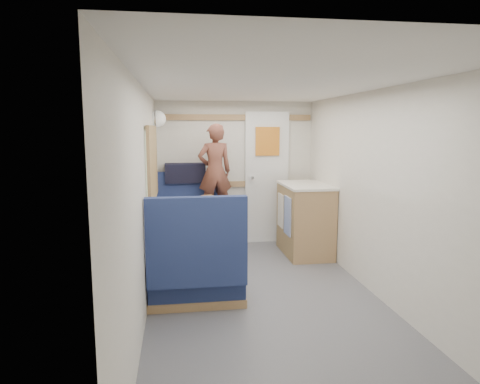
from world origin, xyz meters
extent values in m
plane|color=#515156|center=(0.00, 0.00, 0.00)|extent=(4.50, 4.50, 0.00)
plane|color=silver|center=(0.00, 0.00, 2.00)|extent=(4.50, 4.50, 0.00)
cube|color=silver|center=(0.00, 2.25, 1.00)|extent=(2.20, 0.02, 2.00)
cube|color=silver|center=(-1.10, 0.00, 1.00)|extent=(0.02, 4.50, 2.00)
cube|color=silver|center=(1.10, 0.00, 1.00)|extent=(0.02, 4.50, 2.00)
cube|color=olive|center=(0.00, 2.23, 0.85)|extent=(2.15, 0.02, 0.08)
cube|color=olive|center=(0.00, 2.23, 1.78)|extent=(2.15, 0.02, 0.08)
cube|color=#9DA78E|center=(-1.08, 1.00, 1.25)|extent=(0.04, 1.30, 0.72)
cube|color=white|center=(0.45, 2.22, 0.93)|extent=(0.62, 0.04, 1.86)
cube|color=orange|center=(0.45, 2.19, 1.45)|extent=(0.34, 0.03, 0.40)
cylinder|color=silver|center=(0.23, 2.17, 0.95)|extent=(0.04, 0.10, 0.04)
cube|color=white|center=(-0.65, 1.00, 0.70)|extent=(0.62, 0.92, 0.04)
cylinder|color=silver|center=(-0.65, 1.00, 0.35)|extent=(0.08, 0.08, 0.66)
cylinder|color=silver|center=(-0.65, 1.00, 0.01)|extent=(0.36, 0.36, 0.03)
cube|color=#191F51|center=(-0.65, 1.80, 0.23)|extent=(0.88, 0.50, 0.45)
cube|color=#191F51|center=(-0.65, 2.08, 0.65)|extent=(0.88, 0.10, 0.80)
cube|color=olive|center=(-0.65, 1.80, 0.04)|extent=(0.90, 0.52, 0.08)
cube|color=#191F51|center=(-0.65, 0.20, 0.23)|extent=(0.88, 0.50, 0.45)
cube|color=#191F51|center=(-0.65, -0.08, 0.65)|extent=(0.88, 0.10, 0.80)
cube|color=olive|center=(-0.65, 0.20, 0.04)|extent=(0.90, 0.52, 0.08)
cube|color=olive|center=(-0.65, 2.12, 0.88)|extent=(0.90, 0.14, 0.04)
sphere|color=white|center=(-1.04, 1.85, 1.75)|extent=(0.20, 0.20, 0.20)
cube|color=olive|center=(0.82, 1.55, 0.45)|extent=(0.54, 0.90, 0.90)
cube|color=silver|center=(0.82, 1.55, 0.91)|extent=(0.56, 0.92, 0.03)
cube|color=#5972B2|center=(0.54, 1.37, 0.55)|extent=(0.01, 0.30, 0.48)
cube|color=silver|center=(0.54, 1.73, 0.55)|extent=(0.01, 0.28, 0.44)
imported|color=brown|center=(-0.32, 1.88, 1.07)|extent=(0.50, 0.37, 1.24)
cube|color=black|center=(-0.71, 2.12, 1.03)|extent=(0.54, 0.27, 0.26)
cube|color=white|center=(-0.57, 0.72, 0.73)|extent=(0.33, 0.38, 0.02)
sphere|color=#EC4E0A|center=(-0.48, 0.90, 0.77)|extent=(0.07, 0.07, 0.07)
cube|color=#D8BE7D|center=(-0.66, 0.85, 0.76)|extent=(0.11, 0.07, 0.04)
cylinder|color=white|center=(-0.73, 0.94, 0.72)|extent=(0.06, 0.06, 0.01)
cylinder|color=white|center=(-0.73, 0.94, 0.78)|extent=(0.01, 0.01, 0.10)
sphere|color=#45070A|center=(-0.73, 0.94, 0.85)|extent=(0.08, 0.08, 0.08)
cylinder|color=white|center=(-0.83, 0.67, 0.78)|extent=(0.07, 0.07, 0.12)
cylinder|color=white|center=(-0.69, 1.16, 0.77)|extent=(0.06, 0.06, 0.10)
cylinder|color=brown|center=(-0.43, 1.20, 0.77)|extent=(0.06, 0.06, 0.10)
cylinder|color=black|center=(-0.64, 1.06, 0.76)|extent=(0.03, 0.03, 0.09)
cylinder|color=silver|center=(-0.59, 0.92, 0.77)|extent=(0.04, 0.04, 0.10)
cube|color=brown|center=(-0.43, 1.36, 0.77)|extent=(0.20, 0.27, 0.10)
camera|label=1|loc=(-0.80, -3.71, 1.63)|focal=32.00mm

